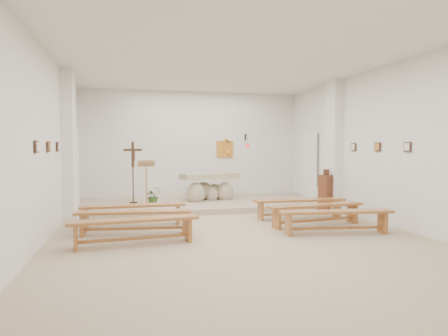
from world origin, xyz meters
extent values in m
cube|color=tan|center=(0.00, 0.00, 0.00)|extent=(7.00, 10.00, 0.00)
cube|color=silver|center=(-3.49, 0.00, 1.75)|extent=(0.02, 10.00, 3.50)
cube|color=silver|center=(3.49, 0.00, 1.75)|extent=(0.02, 10.00, 3.50)
cube|color=silver|center=(0.00, 4.99, 1.75)|extent=(7.00, 0.02, 3.50)
cube|color=silver|center=(0.00, 0.00, 3.49)|extent=(7.00, 10.00, 0.02)
cube|color=tan|center=(0.00, 3.50, 0.07)|extent=(6.98, 3.00, 0.15)
cube|color=white|center=(-3.37, 2.00, 1.75)|extent=(0.26, 0.55, 3.50)
cube|color=white|center=(3.37, 2.00, 1.75)|extent=(0.26, 0.55, 3.50)
cube|color=gold|center=(1.05, 4.96, 1.65)|extent=(0.55, 0.04, 0.55)
cube|color=black|center=(1.75, 4.97, 2.05)|extent=(0.04, 0.02, 0.20)
cylinder|color=black|center=(1.75, 4.82, 2.12)|extent=(0.02, 0.30, 0.02)
cylinder|color=black|center=(1.75, 4.67, 1.95)|extent=(0.01, 0.01, 0.34)
sphere|color=red|center=(1.75, 4.67, 1.76)|extent=(0.11, 0.11, 0.11)
cube|color=#41291C|center=(-3.47, -0.80, 1.72)|extent=(0.03, 0.20, 0.20)
cube|color=#41291C|center=(-3.47, 0.20, 1.72)|extent=(0.03, 0.20, 0.20)
cube|color=#41291C|center=(-3.47, 1.20, 1.72)|extent=(0.03, 0.20, 0.20)
cube|color=#41291C|center=(3.47, -0.80, 1.72)|extent=(0.03, 0.20, 0.20)
cube|color=#41291C|center=(3.47, 0.20, 1.72)|extent=(0.03, 0.20, 0.20)
cube|color=#41291C|center=(3.47, 1.20, 1.72)|extent=(0.03, 0.20, 0.20)
cube|color=silver|center=(-3.43, 2.70, 0.27)|extent=(0.10, 0.85, 0.52)
cube|color=silver|center=(3.43, 2.70, 0.27)|extent=(0.10, 0.85, 0.52)
ellipsoid|color=#BEAF91|center=(-0.16, 3.50, 0.38)|extent=(0.55, 0.46, 0.62)
ellipsoid|color=#BEAF91|center=(0.77, 3.74, 0.37)|extent=(0.51, 0.43, 0.58)
ellipsoid|color=#BEAF91|center=(0.13, 3.87, 0.40)|extent=(0.58, 0.49, 0.55)
ellipsoid|color=#BEAF91|center=(0.49, 3.93, 0.35)|extent=(0.47, 0.40, 0.51)
ellipsoid|color=#BEAF91|center=(0.35, 3.71, 0.32)|extent=(0.40, 0.34, 0.47)
cube|color=#BEAF91|center=(0.30, 3.75, 0.86)|extent=(1.79, 1.02, 0.16)
cube|color=tan|center=(-1.57, 3.06, 0.17)|extent=(0.39, 0.39, 0.04)
cylinder|color=tan|center=(-1.57, 3.06, 0.69)|extent=(0.05, 0.05, 1.07)
cube|color=tan|center=(-1.57, 3.04, 1.27)|extent=(0.46, 0.34, 0.17)
cube|color=silver|center=(-1.57, 2.99, 1.33)|extent=(0.39, 0.27, 0.14)
cylinder|color=#3D2213|center=(-1.92, 3.60, 0.16)|extent=(0.23, 0.23, 0.03)
cylinder|color=#3D2213|center=(-1.92, 3.60, 0.67)|extent=(0.03, 0.03, 1.03)
cube|color=#3D2213|center=(-1.92, 3.60, 1.51)|extent=(0.08, 0.06, 0.71)
cube|color=#3D2213|center=(-1.92, 3.60, 1.64)|extent=(0.51, 0.19, 0.07)
cube|color=#3D2213|center=(-1.91, 3.57, 1.49)|extent=(0.10, 0.06, 0.30)
imported|color=#2F5522|center=(-1.39, 3.16, 0.39)|extent=(0.57, 0.55, 0.48)
cube|color=#5D2E1A|center=(3.10, 1.90, 0.49)|extent=(0.39, 0.39, 0.97)
cube|color=#5D2E1A|center=(3.10, 1.90, 1.04)|extent=(0.20, 0.11, 0.16)
cube|color=#AD6632|center=(-1.94, 1.00, 0.45)|extent=(2.24, 0.39, 0.05)
cube|color=#AD6632|center=(-2.90, 0.98, 0.21)|extent=(0.07, 0.33, 0.43)
cube|color=#AD6632|center=(-0.97, 1.02, 0.21)|extent=(0.07, 0.33, 0.43)
cube|color=#AD6632|center=(-1.94, 1.00, 0.12)|extent=(1.88, 0.09, 0.05)
cube|color=#AD6632|center=(1.94, 1.00, 0.45)|extent=(2.24, 0.43, 0.05)
cube|color=#AD6632|center=(0.97, 1.03, 0.21)|extent=(0.07, 0.33, 0.43)
cube|color=#AD6632|center=(2.90, 0.97, 0.21)|extent=(0.07, 0.33, 0.43)
cube|color=#AD6632|center=(1.94, 1.00, 0.12)|extent=(1.88, 0.13, 0.05)
cube|color=#AD6632|center=(-1.94, 0.13, 0.45)|extent=(2.26, 0.60, 0.05)
cube|color=#AD6632|center=(-2.89, 0.24, 0.21)|extent=(0.10, 0.33, 0.43)
cube|color=#AD6632|center=(-0.98, 0.02, 0.21)|extent=(0.10, 0.33, 0.43)
cube|color=#AD6632|center=(-1.94, 0.13, 0.12)|extent=(1.87, 0.27, 0.05)
cube|color=#AD6632|center=(1.94, 0.13, 0.45)|extent=(2.26, 0.62, 0.05)
cube|color=#AD6632|center=(0.98, 0.01, 0.21)|extent=(0.10, 0.33, 0.43)
cube|color=#AD6632|center=(2.89, 0.24, 0.21)|extent=(0.10, 0.33, 0.43)
cube|color=#AD6632|center=(1.94, 0.13, 0.12)|extent=(1.87, 0.28, 0.05)
cube|color=#AD6632|center=(-1.94, -0.74, 0.45)|extent=(2.26, 0.58, 0.05)
cube|color=#AD6632|center=(-2.90, -0.84, 0.21)|extent=(0.09, 0.33, 0.43)
cube|color=#AD6632|center=(-0.98, -0.65, 0.21)|extent=(0.09, 0.33, 0.43)
cube|color=#AD6632|center=(-1.94, -0.74, 0.12)|extent=(1.87, 0.25, 0.05)
cube|color=#AD6632|center=(1.94, -0.74, 0.45)|extent=(2.26, 0.62, 0.05)
cube|color=#AD6632|center=(0.98, -0.63, 0.21)|extent=(0.10, 0.33, 0.43)
cube|color=#AD6632|center=(2.89, -0.86, 0.21)|extent=(0.10, 0.33, 0.43)
cube|color=#AD6632|center=(1.94, -0.74, 0.12)|extent=(1.87, 0.29, 0.05)
camera|label=1|loc=(-2.00, -7.80, 1.71)|focal=32.00mm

